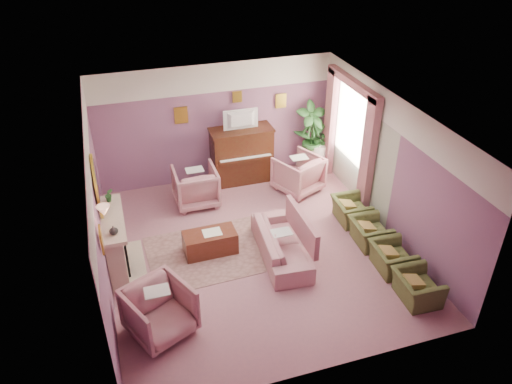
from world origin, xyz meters
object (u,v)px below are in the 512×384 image
object	(u,v)px
side_table	(316,156)
sofa	(281,239)
television	(242,119)
floral_armchair_right	(298,172)
olive_chair_d	(351,207)
coffee_table	(210,242)
floral_armchair_left	(196,185)
floral_armchair_front	(159,309)
olive_chair_a	(418,284)
piano	(242,156)
olive_chair_c	(370,229)
olive_chair_b	(392,254)

from	to	relation	value
side_table	sofa	bearing A→B (deg)	-123.82
side_table	television	bearing A→B (deg)	-179.70
floral_armchair_right	olive_chair_d	size ratio (longest dim) A/B	1.22
television	sofa	bearing A→B (deg)	-91.90
floral_armchair_right	television	bearing A→B (deg)	144.10
coffee_table	side_table	size ratio (longest dim) A/B	1.43
sofa	floral_armchair_left	xyz separation A→B (m)	(-1.16, 2.31, 0.09)
floral_armchair_front	olive_chair_a	size ratio (longest dim) A/B	1.22
piano	olive_chair_c	size ratio (longest dim) A/B	1.79
sofa	floral_armchair_left	size ratio (longest dim) A/B	2.02
olive_chair_a	olive_chair_d	size ratio (longest dim) A/B	1.00
olive_chair_b	olive_chair_c	xyz separation A→B (m)	(0.00, 0.82, 0.00)
television	side_table	bearing A→B (deg)	0.30
piano	olive_chair_a	xyz separation A→B (m)	(1.70, -4.80, -0.31)
coffee_table	olive_chair_b	distance (m)	3.40
olive_chair_b	olive_chair_d	bearing A→B (deg)	90.00
sofa	olive_chair_c	bearing A→B (deg)	-4.91
television	olive_chair_d	distance (m)	3.12
piano	side_table	xyz separation A→B (m)	(1.89, -0.04, -0.30)
television	floral_armchair_left	xyz separation A→B (m)	(-1.25, -0.64, -1.12)
floral_armchair_right	floral_armchair_front	distance (m)	4.98
piano	olive_chair_a	distance (m)	5.10
olive_chair_b	floral_armchair_front	bearing A→B (deg)	-176.73
piano	olive_chair_d	world-z (taller)	piano
olive_chair_b	side_table	size ratio (longest dim) A/B	1.12
sofa	coffee_table	bearing A→B (deg)	157.71
sofa	floral_armchair_front	world-z (taller)	floral_armchair_front
floral_armchair_left	side_table	bearing A→B (deg)	11.74
piano	olive_chair_d	size ratio (longest dim) A/B	1.79
olive_chair_a	piano	bearing A→B (deg)	109.46
coffee_table	olive_chair_a	xyz separation A→B (m)	(3.05, -2.31, 0.11)
olive_chair_d	olive_chair_a	bearing A→B (deg)	-90.00
television	side_table	world-z (taller)	television
floral_armchair_front	olive_chair_d	bearing A→B (deg)	23.90
olive_chair_b	side_table	world-z (taller)	side_table
olive_chair_a	olive_chair_d	bearing A→B (deg)	90.00
floral_armchair_left	olive_chair_c	xyz separation A→B (m)	(2.95, -2.47, -0.14)
olive_chair_c	side_table	bearing A→B (deg)	86.45
television	coffee_table	bearing A→B (deg)	-119.09
sofa	olive_chair_a	distance (m)	2.54
floral_armchair_front	piano	bearing A→B (deg)	58.86
olive_chair_d	floral_armchair_front	bearing A→B (deg)	-156.10
television	olive_chair_d	xyz separation A→B (m)	(1.70, -2.29, -1.26)
coffee_table	floral_armchair_front	world-z (taller)	floral_armchair_front
piano	television	size ratio (longest dim) A/B	1.75
floral_armchair_front	television	bearing A→B (deg)	58.56
floral_armchair_left	olive_chair_c	world-z (taller)	floral_armchair_left
floral_armchair_front	olive_chair_c	xyz separation A→B (m)	(4.25, 1.06, -0.14)
piano	floral_armchair_left	bearing A→B (deg)	-151.07
floral_armchair_front	side_table	distance (m)	6.10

